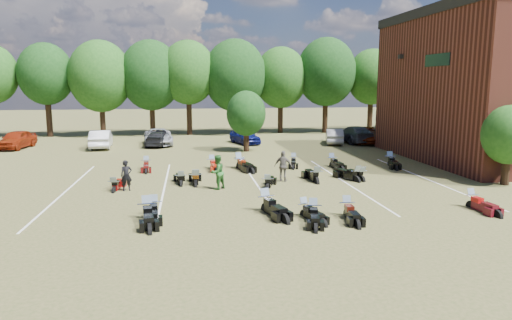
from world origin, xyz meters
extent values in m
plane|color=brown|center=(0.00, 0.00, 0.00)|extent=(160.00, 160.00, 0.00)
imported|color=maroon|center=(-21.21, 19.87, 0.78)|extent=(2.43, 4.77, 1.56)
imported|color=silver|center=(-14.13, 19.16, 0.77)|extent=(2.06, 4.82, 1.54)
imported|color=gray|center=(-9.39, 20.43, 0.73)|extent=(2.90, 5.47, 1.47)
imported|color=black|center=(-9.37, 19.76, 0.64)|extent=(2.31, 4.59, 1.28)
imported|color=navy|center=(-1.54, 20.21, 0.71)|extent=(2.83, 4.48, 1.42)
imported|color=#9D9C98|center=(6.59, 18.91, 0.69)|extent=(2.50, 4.44, 1.39)
imported|color=#5C1905|center=(9.80, 18.97, 0.74)|extent=(3.42, 5.68, 1.48)
imported|color=#3A3B40|center=(8.70, 19.35, 0.78)|extent=(2.36, 5.45, 1.56)
imported|color=black|center=(-9.89, 2.55, 0.80)|extent=(0.67, 0.54, 1.60)
imported|color=#265F23|center=(-5.21, 2.20, 0.91)|extent=(1.12, 1.09, 1.81)
imported|color=#605B53|center=(-1.39, 3.59, 0.88)|extent=(1.12, 0.82, 1.76)
cube|color=black|center=(9.35, 12.00, 7.50)|extent=(0.30, 0.40, 0.30)
cube|color=black|center=(9.47, 7.00, 7.00)|extent=(0.06, 3.00, 0.80)
cylinder|color=black|center=(-21.00, 29.00, 2.04)|extent=(0.58, 0.58, 4.08)
ellipsoid|color=#1E4C19|center=(-21.00, 29.00, 6.33)|extent=(6.00, 6.00, 6.90)
cylinder|color=black|center=(-16.00, 29.00, 2.04)|extent=(0.58, 0.58, 4.08)
ellipsoid|color=#1E4C19|center=(-16.00, 29.00, 6.33)|extent=(6.00, 6.00, 6.90)
cylinder|color=black|center=(-11.00, 29.00, 2.04)|extent=(0.57, 0.58, 4.08)
ellipsoid|color=#1E4C19|center=(-11.00, 29.00, 6.33)|extent=(6.00, 6.00, 6.90)
cylinder|color=black|center=(-6.00, 29.00, 2.04)|extent=(0.57, 0.58, 4.08)
ellipsoid|color=#1E4C19|center=(-6.00, 29.00, 6.33)|extent=(6.00, 6.00, 6.90)
cylinder|color=black|center=(-1.00, 29.00, 2.04)|extent=(0.58, 0.58, 4.08)
ellipsoid|color=#1E4C19|center=(-1.00, 29.00, 6.33)|extent=(6.00, 6.00, 6.90)
cylinder|color=black|center=(4.00, 29.00, 2.04)|extent=(0.57, 0.58, 4.08)
ellipsoid|color=#1E4C19|center=(4.00, 29.00, 6.33)|extent=(6.00, 6.00, 6.90)
cylinder|color=black|center=(9.00, 29.00, 2.04)|extent=(0.57, 0.58, 4.08)
ellipsoid|color=#1E4C19|center=(9.00, 29.00, 6.33)|extent=(6.00, 6.00, 6.90)
cylinder|color=black|center=(14.00, 29.00, 2.04)|extent=(0.57, 0.58, 4.08)
ellipsoid|color=#1E4C19|center=(14.00, 29.00, 6.33)|extent=(6.00, 6.00, 6.90)
cylinder|color=black|center=(19.00, 29.00, 2.04)|extent=(0.58, 0.58, 4.08)
ellipsoid|color=#1E4C19|center=(19.00, 29.00, 6.33)|extent=(6.00, 6.00, 6.90)
cylinder|color=black|center=(24.00, 29.00, 2.04)|extent=(0.58, 0.58, 4.08)
ellipsoid|color=#1E4C19|center=(24.00, 29.00, 6.33)|extent=(6.00, 6.00, 6.90)
cylinder|color=black|center=(10.50, 1.00, 0.85)|extent=(0.24, 0.24, 1.71)
sphere|color=#1E4C19|center=(10.50, 1.00, 2.76)|extent=(2.80, 2.80, 2.80)
cylinder|color=black|center=(-2.00, 15.50, 0.95)|extent=(0.24, 0.24, 1.90)
sphere|color=#1E4C19|center=(-2.00, 15.50, 3.10)|extent=(3.20, 3.20, 3.20)
cube|color=silver|center=(-13.00, 3.00, 0.01)|extent=(0.10, 14.00, 0.01)
cube|color=silver|center=(-8.00, 3.00, 0.01)|extent=(0.10, 14.00, 0.01)
cube|color=silver|center=(-3.00, 3.00, 0.01)|extent=(0.10, 14.00, 0.01)
cube|color=silver|center=(2.00, 3.00, 0.01)|extent=(0.10, 14.00, 0.01)
cube|color=silver|center=(7.00, 3.00, 0.01)|extent=(0.10, 14.00, 0.01)
camera|label=1|loc=(-6.63, -21.27, 5.51)|focal=32.00mm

